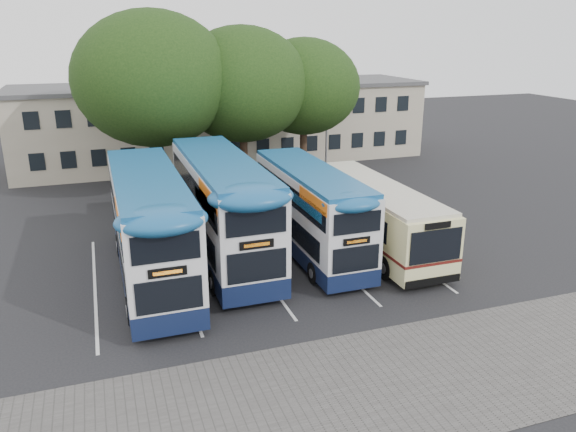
% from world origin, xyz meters
% --- Properties ---
extents(ground, '(120.00, 120.00, 0.00)m').
position_xyz_m(ground, '(0.00, 0.00, 0.00)').
color(ground, black).
rests_on(ground, ground).
extents(paving_strip, '(40.00, 6.00, 0.01)m').
position_xyz_m(paving_strip, '(-2.00, -5.00, 0.01)').
color(paving_strip, '#595654').
rests_on(paving_strip, ground).
extents(bay_lines, '(14.12, 11.00, 0.01)m').
position_xyz_m(bay_lines, '(-3.75, 5.00, 0.01)').
color(bay_lines, silver).
rests_on(bay_lines, ground).
extents(depot_building, '(32.40, 8.40, 6.20)m').
position_xyz_m(depot_building, '(0.00, 26.99, 3.15)').
color(depot_building, '#A79C86').
rests_on(depot_building, ground).
extents(lamp_post, '(0.25, 1.05, 9.06)m').
position_xyz_m(lamp_post, '(6.00, 19.97, 5.08)').
color(lamp_post, gray).
rests_on(lamp_post, ground).
extents(tree_left, '(9.44, 9.44, 11.46)m').
position_xyz_m(tree_left, '(-6.49, 17.12, 7.44)').
color(tree_left, black).
rests_on(tree_left, ground).
extents(tree_mid, '(8.57, 8.57, 10.57)m').
position_xyz_m(tree_mid, '(-0.90, 17.63, 6.92)').
color(tree_mid, black).
rests_on(tree_mid, ground).
extents(tree_right, '(7.59, 7.59, 9.81)m').
position_xyz_m(tree_right, '(3.60, 18.44, 6.57)').
color(tree_right, black).
rests_on(tree_right, ground).
extents(bus_dd_left, '(2.71, 11.17, 4.66)m').
position_xyz_m(bus_dd_left, '(-8.30, 5.01, 2.56)').
color(bus_dd_left, '#101A3C').
rests_on(bus_dd_left, ground).
extents(bus_dd_mid, '(2.77, 11.44, 4.77)m').
position_xyz_m(bus_dd_mid, '(-4.90, 6.42, 2.63)').
color(bus_dd_mid, '#101A3C').
rests_on(bus_dd_mid, ground).
extents(bus_dd_right, '(2.42, 9.98, 4.16)m').
position_xyz_m(bus_dd_right, '(-0.87, 5.64, 2.29)').
color(bus_dd_right, '#101A3C').
rests_on(bus_dd_right, ground).
extents(bus_single, '(2.72, 10.69, 3.19)m').
position_xyz_m(bus_single, '(2.35, 5.41, 1.81)').
color(bus_single, beige).
rests_on(bus_single, ground).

